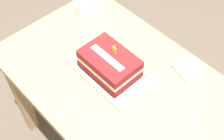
% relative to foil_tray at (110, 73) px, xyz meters
% --- Properties ---
extents(dining_table, '(1.04, 0.70, 0.73)m').
position_rel_foil_tray_xyz_m(dining_table, '(0.02, 0.01, -0.13)').
color(dining_table, tan).
rests_on(dining_table, ground_plane).
extents(foil_tray, '(0.36, 0.21, 0.02)m').
position_rel_foil_tray_xyz_m(foil_tray, '(0.00, 0.00, 0.00)').
color(foil_tray, silver).
rests_on(foil_tray, dining_table).
extents(birthday_cake, '(0.24, 0.17, 0.14)m').
position_rel_foil_tray_xyz_m(birthday_cake, '(-0.00, -0.00, 0.06)').
color(birthday_cake, maroon).
rests_on(birthday_cake, foil_tray).
extents(bowl_stack, '(0.12, 0.12, 0.10)m').
position_rel_foil_tray_xyz_m(bowl_stack, '(-0.38, 0.20, 0.02)').
color(bowl_stack, white).
rests_on(bowl_stack, dining_table).
extents(serving_spoon_near_tray, '(0.06, 0.12, 0.01)m').
position_rel_foil_tray_xyz_m(serving_spoon_near_tray, '(0.39, 0.12, -0.00)').
color(serving_spoon_near_tray, silver).
rests_on(serving_spoon_near_tray, dining_table).
extents(napkin_pile, '(0.13, 0.13, 0.02)m').
position_rel_foil_tray_xyz_m(napkin_pile, '(0.23, 0.27, 0.00)').
color(napkin_pile, white).
rests_on(napkin_pile, dining_table).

